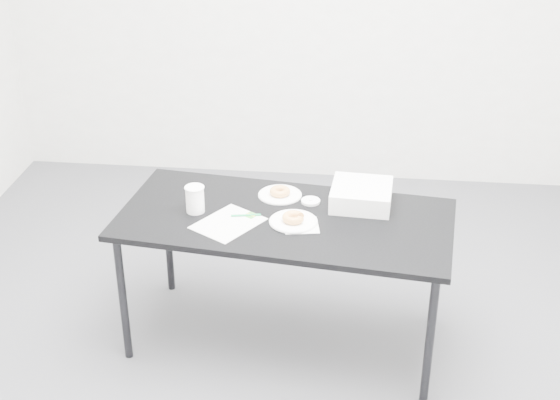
# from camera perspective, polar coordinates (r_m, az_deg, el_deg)

# --- Properties ---
(floor) EXTENTS (4.00, 4.00, 0.00)m
(floor) POSITION_cam_1_polar(r_m,az_deg,el_deg) (3.82, -0.49, -11.08)
(floor) COLOR #49494E
(floor) RESTS_ON ground
(table) EXTENTS (1.58, 0.88, 0.69)m
(table) POSITION_cam_1_polar(r_m,az_deg,el_deg) (3.55, 0.37, -1.98)
(table) COLOR black
(table) RESTS_ON floor
(scorecard) EXTENTS (0.35, 0.36, 0.00)m
(scorecard) POSITION_cam_1_polar(r_m,az_deg,el_deg) (3.48, -3.81, -1.71)
(scorecard) COLOR white
(scorecard) RESTS_ON table
(logo_patch) EXTENTS (0.06, 0.06, 0.00)m
(logo_patch) POSITION_cam_1_polar(r_m,az_deg,el_deg) (3.53, -2.16, -1.12)
(logo_patch) COLOR green
(logo_patch) RESTS_ON scorecard
(pen) EXTENTS (0.13, 0.03, 0.01)m
(pen) POSITION_cam_1_polar(r_m,az_deg,el_deg) (3.53, -2.51, -1.12)
(pen) COLOR #0D904A
(pen) RESTS_ON scorecard
(napkin) EXTENTS (0.17, 0.17, 0.00)m
(napkin) POSITION_cam_1_polar(r_m,az_deg,el_deg) (3.45, 1.56, -1.87)
(napkin) COLOR white
(napkin) RESTS_ON table
(plate_near) EXTENTS (0.22, 0.22, 0.01)m
(plate_near) POSITION_cam_1_polar(r_m,az_deg,el_deg) (3.47, 0.98, -1.58)
(plate_near) COLOR white
(plate_near) RESTS_ON napkin
(donut_near) EXTENTS (0.10, 0.10, 0.03)m
(donut_near) POSITION_cam_1_polar(r_m,az_deg,el_deg) (3.47, 0.99, -1.29)
(donut_near) COLOR gold
(donut_near) RESTS_ON plate_near
(plate_far) EXTENTS (0.21, 0.21, 0.01)m
(plate_far) POSITION_cam_1_polar(r_m,az_deg,el_deg) (3.71, -0.00, 0.38)
(plate_far) COLOR white
(plate_far) RESTS_ON table
(donut_far) EXTENTS (0.11, 0.11, 0.03)m
(donut_far) POSITION_cam_1_polar(r_m,az_deg,el_deg) (3.70, -0.00, 0.64)
(donut_far) COLOR gold
(donut_far) RESTS_ON plate_far
(coffee_cup) EXTENTS (0.08, 0.08, 0.13)m
(coffee_cup) POSITION_cam_1_polar(r_m,az_deg,el_deg) (3.56, -6.24, 0.07)
(coffee_cup) COLOR white
(coffee_cup) RESTS_ON table
(cup_lid) EXTENTS (0.09, 0.09, 0.01)m
(cup_lid) POSITION_cam_1_polar(r_m,az_deg,el_deg) (3.65, 2.26, -0.08)
(cup_lid) COLOR white
(cup_lid) RESTS_ON table
(bakery_box) EXTENTS (0.29, 0.29, 0.09)m
(bakery_box) POSITION_cam_1_polar(r_m,az_deg,el_deg) (3.63, 5.97, 0.37)
(bakery_box) COLOR white
(bakery_box) RESTS_ON table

